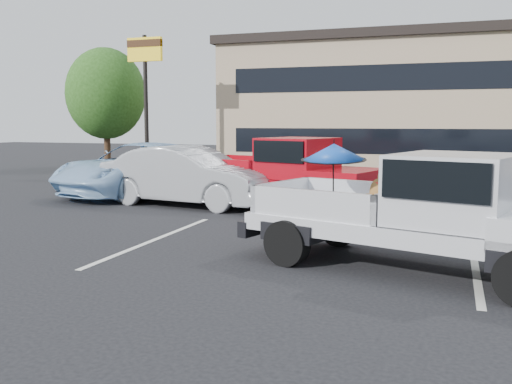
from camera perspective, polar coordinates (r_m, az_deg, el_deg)
ground at (r=8.68m, az=1.06°, el=-8.71°), size 90.00×90.00×0.00m
stripe_left at (r=11.64m, az=-10.07°, el=-4.71°), size 0.12×5.00×0.01m
stripe_right at (r=10.23m, az=21.03°, el=-6.72°), size 0.12×5.00×0.01m
motel_building at (r=28.95m, az=18.05°, el=8.42°), size 20.40×8.40×6.30m
motel_sign at (r=25.39m, az=-11.02°, el=12.14°), size 1.60×0.22×6.00m
tree_left at (r=29.98m, az=-14.80°, el=9.48°), size 3.96×3.96×6.02m
silver_pickup at (r=9.18m, az=17.74°, el=-1.45°), size 6.01×3.54×2.06m
red_pickup at (r=15.65m, az=3.67°, el=2.26°), size 6.15×3.66×1.92m
silver_sedan at (r=16.11m, az=-6.71°, el=1.60°), size 5.27×2.53×1.67m
blue_suv at (r=18.84m, az=-11.45°, el=2.30°), size 4.19×6.51×1.67m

